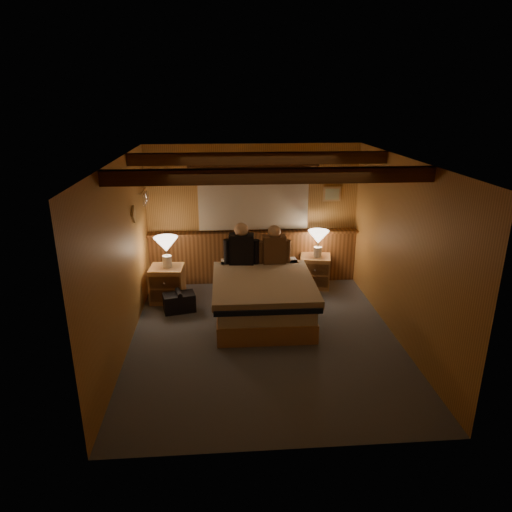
{
  "coord_description": "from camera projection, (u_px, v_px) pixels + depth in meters",
  "views": [
    {
      "loc": [
        -0.54,
        -5.49,
        3.11
      ],
      "look_at": [
        -0.08,
        0.4,
        1.05
      ],
      "focal_mm": 32.0,
      "sensor_mm": 36.0,
      "label": 1
    }
  ],
  "objects": [
    {
      "name": "floor",
      "position": [
        264.0,
        338.0,
        6.24
      ],
      "size": [
        4.2,
        4.2,
        0.0
      ],
      "primitive_type": "plane",
      "color": "#474D55",
      "rests_on": "ground"
    },
    {
      "name": "person_left",
      "position": [
        241.0,
        247.0,
        7.12
      ],
      "size": [
        0.56,
        0.26,
        0.69
      ],
      "rotation": [
        0.0,
        0.0,
        -0.1
      ],
      "color": "black",
      "rests_on": "bed"
    },
    {
      "name": "wainscot",
      "position": [
        254.0,
        256.0,
        7.99
      ],
      "size": [
        3.6,
        0.23,
        0.94
      ],
      "color": "brown",
      "rests_on": "wall_back"
    },
    {
      "name": "ceiling_beams",
      "position": [
        264.0,
        166.0,
        5.62
      ],
      "size": [
        3.6,
        1.65,
        0.16
      ],
      "color": "#4F3113",
      "rests_on": "ceiling"
    },
    {
      "name": "duffel_bag",
      "position": [
        179.0,
        302.0,
        6.98
      ],
      "size": [
        0.52,
        0.38,
        0.34
      ],
      "rotation": [
        0.0,
        0.0,
        0.23
      ],
      "color": "black",
      "rests_on": "floor"
    },
    {
      "name": "framed_print",
      "position": [
        332.0,
        194.0,
        7.78
      ],
      "size": [
        0.3,
        0.04,
        0.25
      ],
      "color": "tan",
      "rests_on": "wall_back"
    },
    {
      "name": "person_right",
      "position": [
        274.0,
        247.0,
        7.16
      ],
      "size": [
        0.52,
        0.22,
        0.64
      ],
      "rotation": [
        0.0,
        0.0,
        0.04
      ],
      "color": "#533721",
      "rests_on": "bed"
    },
    {
      "name": "wall_right",
      "position": [
        401.0,
        252.0,
        5.97
      ],
      "size": [
        0.0,
        4.2,
        4.2
      ],
      "primitive_type": "plane",
      "rotation": [
        1.57,
        0.0,
        -1.57
      ],
      "color": "#B78541",
      "rests_on": "floor"
    },
    {
      "name": "wall_back",
      "position": [
        253.0,
        215.0,
        7.82
      ],
      "size": [
        3.6,
        0.0,
        3.6
      ],
      "primitive_type": "plane",
      "rotation": [
        1.57,
        0.0,
        0.0
      ],
      "color": "#B78541",
      "rests_on": "floor"
    },
    {
      "name": "wall_left",
      "position": [
        122.0,
        259.0,
        5.71
      ],
      "size": [
        0.0,
        4.2,
        4.2
      ],
      "primitive_type": "plane",
      "rotation": [
        1.57,
        0.0,
        1.57
      ],
      "color": "#B78541",
      "rests_on": "floor"
    },
    {
      "name": "nightstand_right",
      "position": [
        315.0,
        271.0,
        7.87
      ],
      "size": [
        0.58,
        0.54,
        0.55
      ],
      "rotation": [
        0.0,
        0.0,
        -0.21
      ],
      "color": "#B8824E",
      "rests_on": "floor"
    },
    {
      "name": "lamp_right",
      "position": [
        318.0,
        239.0,
        7.63
      ],
      "size": [
        0.35,
        0.35,
        0.46
      ],
      "color": "silver",
      "rests_on": "nightstand_right"
    },
    {
      "name": "wall_front",
      "position": [
        288.0,
        336.0,
        3.86
      ],
      "size": [
        3.6,
        0.0,
        3.6
      ],
      "primitive_type": "plane",
      "rotation": [
        -1.57,
        0.0,
        0.0
      ],
      "color": "#B78541",
      "rests_on": "floor"
    },
    {
      "name": "ceiling",
      "position": [
        265.0,
        160.0,
        5.45
      ],
      "size": [
        4.2,
        4.2,
        0.0
      ],
      "primitive_type": "plane",
      "rotation": [
        3.14,
        0.0,
        0.0
      ],
      "color": "#E2A054",
      "rests_on": "wall_back"
    },
    {
      "name": "bed",
      "position": [
        263.0,
        296.0,
        6.74
      ],
      "size": [
        1.46,
        1.85,
        0.63
      ],
      "rotation": [
        0.0,
        0.0,
        -0.01
      ],
      "color": "#B8824E",
      "rests_on": "floor"
    },
    {
      "name": "lamp_left",
      "position": [
        166.0,
        246.0,
        7.11
      ],
      "size": [
        0.38,
        0.38,
        0.49
      ],
      "color": "silver",
      "rests_on": "nightstand_left"
    },
    {
      "name": "coat_rail",
      "position": [
        145.0,
        196.0,
        7.05
      ],
      "size": [
        0.05,
        0.55,
        0.24
      ],
      "color": "silver",
      "rests_on": "wall_left"
    },
    {
      "name": "curtain_window",
      "position": [
        253.0,
        198.0,
        7.65
      ],
      "size": [
        2.18,
        0.09,
        1.11
      ],
      "color": "#4F3113",
      "rests_on": "wall_back"
    },
    {
      "name": "nightstand_left",
      "position": [
        167.0,
        284.0,
        7.31
      ],
      "size": [
        0.55,
        0.5,
        0.57
      ],
      "rotation": [
        0.0,
        0.0,
        -0.06
      ],
      "color": "#B8824E",
      "rests_on": "floor"
    }
  ]
}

